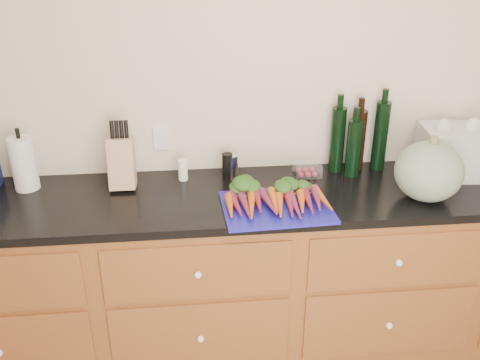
{
  "coord_description": "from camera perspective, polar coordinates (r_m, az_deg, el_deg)",
  "views": [
    {
      "loc": [
        -0.46,
        -0.93,
        2.09
      ],
      "look_at": [
        -0.24,
        1.2,
        1.06
      ],
      "focal_mm": 40.0,
      "sensor_mm": 36.0,
      "label": 1
    }
  ],
  "objects": [
    {
      "name": "cutting_board",
      "position": [
        2.4,
        3.91,
        -2.9
      ],
      "size": [
        0.5,
        0.39,
        0.01
      ],
      "primitive_type": "cube",
      "rotation": [
        0.0,
        0.0,
        0.05
      ],
      "color": "#1B189F",
      "rests_on": "countertop"
    },
    {
      "name": "grinder_salt",
      "position": [
        2.65,
        -6.11,
        1.08
      ],
      "size": [
        0.05,
        0.05,
        0.11
      ],
      "primitive_type": "cylinder",
      "color": "white",
      "rests_on": "countertop"
    },
    {
      "name": "grinder_pepper",
      "position": [
        2.65,
        -1.35,
        1.52
      ],
      "size": [
        0.05,
        0.05,
        0.13
      ],
      "primitive_type": "cylinder",
      "color": "black",
      "rests_on": "countertop"
    },
    {
      "name": "squash",
      "position": [
        2.57,
        19.49,
        0.87
      ],
      "size": [
        0.31,
        0.31,
        0.28
      ],
      "primitive_type": "ellipsoid",
      "color": "slate",
      "rests_on": "countertop"
    },
    {
      "name": "paper_towel",
      "position": [
        2.72,
        -22.09,
        1.62
      ],
      "size": [
        0.11,
        0.11,
        0.26
      ],
      "primitive_type": "cylinder",
      "color": "white",
      "rests_on": "countertop"
    },
    {
      "name": "wall_back",
      "position": [
        2.72,
        4.28,
        8.69
      ],
      "size": [
        4.1,
        0.05,
        2.6
      ],
      "primitive_type": "cube",
      "color": "beige",
      "rests_on": "ground"
    },
    {
      "name": "canister_chrome",
      "position": [
        2.66,
        -0.78,
        1.44
      ],
      "size": [
        0.05,
        0.05,
        0.12
      ],
      "primitive_type": "cylinder",
      "color": "silver",
      "rests_on": "countertop"
    },
    {
      "name": "bottles",
      "position": [
        2.77,
        12.46,
        4.12
      ],
      "size": [
        0.3,
        0.15,
        0.36
      ],
      "color": "black",
      "rests_on": "countertop"
    },
    {
      "name": "tomato_box",
      "position": [
        2.71,
        7.16,
        1.12
      ],
      "size": [
        0.13,
        0.11,
        0.06
      ],
      "primitive_type": "cube",
      "color": "white",
      "rests_on": "countertop"
    },
    {
      "name": "carrots",
      "position": [
        2.41,
        3.8,
        -1.85
      ],
      "size": [
        0.46,
        0.31,
        0.06
      ],
      "color": "#C95417",
      "rests_on": "cutting_board"
    },
    {
      "name": "countertop",
      "position": [
        2.56,
        5.22,
        -1.61
      ],
      "size": [
        3.64,
        0.62,
        0.04
      ],
      "primitive_type": "cube",
      "color": "black",
      "rests_on": "cabinets"
    },
    {
      "name": "cabinets",
      "position": [
        2.81,
        4.85,
        -10.19
      ],
      "size": [
        3.6,
        0.64,
        0.9
      ],
      "color": "brown",
      "rests_on": "ground"
    },
    {
      "name": "grocery_bag",
      "position": [
        2.89,
        21.86,
        2.86
      ],
      "size": [
        0.35,
        0.3,
        0.24
      ],
      "primitive_type": null,
      "rotation": [
        0.0,
        0.0,
        -0.1
      ],
      "color": "silver",
      "rests_on": "countertop"
    },
    {
      "name": "knife_block",
      "position": [
        2.61,
        -12.49,
        1.78
      ],
      "size": [
        0.12,
        0.12,
        0.24
      ],
      "primitive_type": "cube",
      "color": "tan",
      "rests_on": "countertop"
    }
  ]
}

